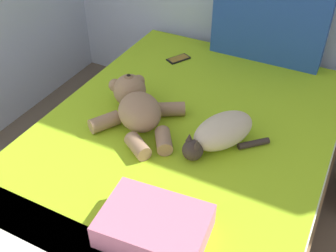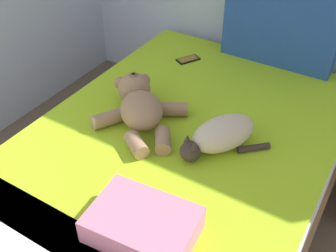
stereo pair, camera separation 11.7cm
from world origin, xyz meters
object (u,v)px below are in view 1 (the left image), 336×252
at_px(bed, 180,168).
at_px(cell_phone, 179,59).
at_px(teddy_bear, 137,106).
at_px(cat, 220,133).
at_px(patterned_cushion, 269,21).
at_px(throw_pillow, 154,226).

relative_size(bed, cell_phone, 12.54).
bearing_deg(teddy_bear, cat, 1.11).
height_order(patterned_cushion, throw_pillow, patterned_cushion).
distance_m(patterned_cushion, cat, 0.96).
distance_m(bed, teddy_bear, 0.42).
height_order(patterned_cushion, teddy_bear, patterned_cushion).
distance_m(cell_phone, throw_pillow, 1.39).
distance_m(bed, cat, 0.38).
xyz_separation_m(patterned_cushion, cell_phone, (-0.49, -0.27, -0.25)).
xyz_separation_m(cat, teddy_bear, (-0.46, -0.01, 0.01)).
xyz_separation_m(patterned_cushion, teddy_bear, (-0.40, -0.95, -0.17)).
bearing_deg(cell_phone, patterned_cushion, 29.05).
bearing_deg(bed, cell_phone, 116.98).
distance_m(bed, throw_pillow, 0.71).
relative_size(patterned_cushion, throw_pillow, 1.76).
height_order(patterned_cushion, cat, patterned_cushion).
xyz_separation_m(bed, teddy_bear, (-0.25, -0.01, 0.34)).
relative_size(cat, cell_phone, 2.53).
height_order(cat, throw_pillow, cat).
bearing_deg(throw_pillow, bed, 106.19).
relative_size(teddy_bear, cell_phone, 3.21).
relative_size(bed, patterned_cushion, 2.92).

